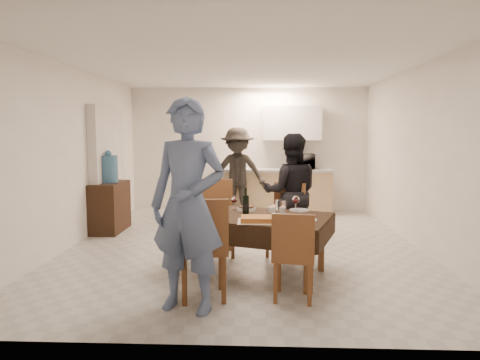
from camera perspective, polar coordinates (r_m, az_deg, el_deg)
The scene contains 33 objects.
floor at distance 6.36m, azimuth 0.52°, elevation -8.69°, with size 5.00×6.00×0.02m, color #BCBBB6.
ceiling at distance 6.22m, azimuth 0.55°, elevation 15.12°, with size 5.00×6.00×0.02m, color white.
wall_back at distance 9.15m, azimuth 1.14°, elevation 4.10°, with size 5.00×0.02×2.60m, color white.
wall_front at distance 3.17m, azimuth -1.22°, elevation 0.15°, with size 5.00×0.02×2.60m, color white.
wall_left at distance 6.72m, azimuth -21.32°, elevation 2.92°, with size 0.02×6.00×2.60m, color white.
wall_right at distance 6.57m, azimuth 22.91°, elevation 2.79°, with size 0.02×6.00×2.60m, color white.
stub_partition at distance 7.82m, azimuth -17.20°, elevation 1.63°, with size 0.15×1.40×2.10m, color silver.
kitchen_base_cabinet at distance 8.92m, azimuth 4.94°, elevation -1.59°, with size 2.20×0.60×0.86m, color tan.
kitchen_worktop at distance 8.87m, azimuth 4.97°, elevation 1.33°, with size 2.24×0.64×0.05m, color #A8A8A3.
upper_cabinet at distance 9.00m, azimuth 6.91°, elevation 7.53°, with size 1.20×0.34×0.70m, color white.
dining_table at distance 4.97m, azimuth 1.34°, elevation -5.05°, with size 2.03×1.56×0.70m.
chair_near_left at distance 4.19m, azimuth -5.11°, elevation -7.76°, with size 0.53×0.54×0.55m.
chair_near_right at distance 4.20m, azimuth 7.34°, elevation -8.93°, with size 0.46×0.46×0.48m.
chair_far_left at distance 5.65m, azimuth -3.13°, elevation -4.20°, with size 0.54×0.54×0.54m.
chair_far_right at distance 5.64m, azimuth 6.04°, elevation -4.49°, with size 0.57×0.59×0.52m.
console at distance 7.51m, azimuth -16.95°, elevation -3.43°, with size 0.45×0.89×0.83m, color black.
water_jug at distance 7.43m, azimuth -17.11°, elevation 1.42°, with size 0.30×0.30×0.45m, color teal.
wine_bottle at distance 4.99m, azimuth 0.78°, elevation -2.80°, with size 0.08×0.08×0.31m, color black, non-canonical shape.
water_pitcher at distance 4.91m, azimuth 5.43°, elevation -3.75°, with size 0.12×0.12×0.18m, color white.
savoury_tart at distance 4.59m, azimuth 2.50°, elevation -5.24°, with size 0.45×0.33×0.06m, color #A86631.
salad_bowl at distance 5.14m, azimuth 4.73°, elevation -3.95°, with size 0.17×0.17×0.07m, color silver.
mushroom_dish at distance 5.24m, azimuth 0.84°, elevation -3.91°, with size 0.21×0.21×0.04m, color silver.
wine_glass_a at distance 4.74m, azimuth -5.39°, elevation -3.93°, with size 0.09×0.09×0.21m, color white, non-canonical shape.
wine_glass_b at distance 5.21m, azimuth 7.45°, elevation -3.11°, with size 0.09×0.09×0.20m, color white, non-canonical shape.
wine_glass_c at distance 5.25m, azimuth -0.79°, elevation -3.08°, with size 0.08×0.08×0.18m, color white, non-canonical shape.
plate_near_left at distance 4.72m, azimuth -6.07°, elevation -5.19°, with size 0.28×0.28×0.02m, color silver.
plate_near_right at distance 4.70m, azimuth 8.64°, elevation -5.29°, with size 0.26×0.26×0.01m, color silver.
plate_far_left at distance 5.30m, azimuth -5.12°, elevation -3.92°, with size 0.28×0.28×0.02m, color silver.
plate_far_right at distance 5.28m, azimuth 7.93°, elevation -4.00°, with size 0.24×0.24×0.01m, color silver.
microwave at distance 8.89m, azimuth 8.08°, elevation 2.46°, with size 0.56×0.38×0.31m, color white.
person_near at distance 3.93m, azimuth -6.99°, elevation -3.38°, with size 0.72×0.47×1.97m, color slate.
person_far at distance 6.00m, azimuth 6.79°, elevation -1.66°, with size 0.80×0.62×1.64m, color black.
person_kitchen at distance 8.42m, azimuth -0.34°, elevation 1.03°, with size 1.13×0.65×1.75m, color black.
Camera 1 is at (0.20, -6.15, 1.63)m, focal length 32.00 mm.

